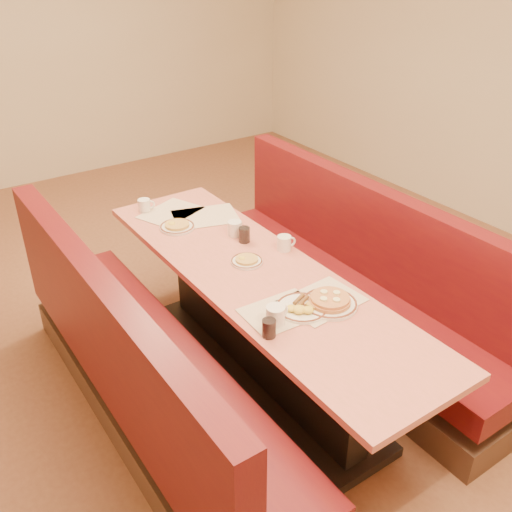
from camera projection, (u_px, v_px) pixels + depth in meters
ground at (258, 376)px, 3.53m from camera, size 8.00×8.00×0.00m
room_envelope at (259, 50)px, 2.58m from camera, size 6.04×8.04×2.82m
diner_table at (258, 328)px, 3.35m from camera, size 0.70×2.50×0.75m
booth_left at (143, 377)px, 2.99m from camera, size 0.55×2.50×1.05m
booth_right at (350, 291)px, 3.71m from camera, size 0.55×2.50×1.05m
placemat_near_left at (281, 312)px, 2.83m from camera, size 0.38×0.29×0.00m
placemat_near_right at (322, 300)px, 2.92m from camera, size 0.41×0.32×0.00m
placemat_far_left at (171, 212)px, 3.84m from camera, size 0.47×0.41×0.00m
placemat_far_right at (205, 216)px, 3.78m from camera, size 0.49×0.42×0.00m
pancake_plate at (330, 302)px, 2.88m from camera, size 0.28×0.28×0.06m
eggs_plate at (302, 308)px, 2.84m from camera, size 0.26×0.26×0.05m
extra_plate_mid at (247, 261)px, 3.26m from camera, size 0.19×0.19×0.04m
extra_plate_far at (177, 226)px, 3.63m from camera, size 0.22×0.22×0.04m
coffee_mug_a at (285, 243)px, 3.37m from camera, size 0.12×0.08×0.09m
coffee_mug_b at (276, 315)px, 2.73m from camera, size 0.13×0.09×0.10m
coffee_mug_c at (235, 228)px, 3.54m from camera, size 0.12×0.09×0.09m
coffee_mug_d at (145, 205)px, 3.84m from camera, size 0.11×0.08×0.09m
soda_tumbler_near at (269, 328)px, 2.65m from camera, size 0.07×0.07×0.09m
soda_tumbler_mid at (244, 235)px, 3.46m from camera, size 0.07×0.07×0.10m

